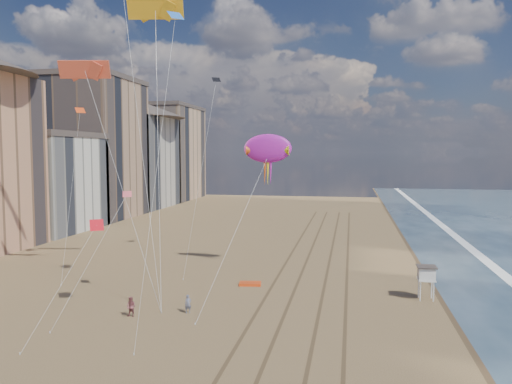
# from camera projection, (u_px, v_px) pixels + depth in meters

# --- Properties ---
(wet_sand) EXTENTS (260.00, 260.00, 0.00)m
(wet_sand) POSITION_uv_depth(u_px,v_px,m) (454.00, 263.00, 60.69)
(wet_sand) COLOR #42301E
(wet_sand) RESTS_ON ground
(foam) EXTENTS (260.00, 260.00, 0.00)m
(foam) POSITION_uv_depth(u_px,v_px,m) (491.00, 265.00, 59.91)
(foam) COLOR white
(foam) RESTS_ON ground
(tracks) EXTENTS (7.68, 120.00, 0.01)m
(tracks) POSITION_uv_depth(u_px,v_px,m) (313.00, 277.00, 53.98)
(tracks) COLOR brown
(tracks) RESTS_ON ground
(buildings) EXTENTS (34.72, 131.35, 29.00)m
(buildings) POSITION_uv_depth(u_px,v_px,m) (78.00, 152.00, 96.79)
(buildings) COLOR #C6B284
(buildings) RESTS_ON ground
(lifeguard_stand) EXTENTS (1.73, 1.73, 3.13)m
(lifeguard_stand) POSITION_uv_depth(u_px,v_px,m) (426.00, 274.00, 45.57)
(lifeguard_stand) COLOR white
(lifeguard_stand) RESTS_ON ground
(grounded_kite) EXTENTS (2.38, 1.71, 0.25)m
(grounded_kite) POSITION_uv_depth(u_px,v_px,m) (250.00, 284.00, 50.85)
(grounded_kite) COLOR #EC4513
(grounded_kite) RESTS_ON ground
(show_kite) EXTENTS (4.92, 9.98, 22.93)m
(show_kite) POSITION_uv_depth(u_px,v_px,m) (268.00, 149.00, 55.88)
(show_kite) COLOR #B11BA8
(show_kite) RESTS_ON ground
(kite_flyer_a) EXTENTS (0.68, 0.63, 1.56)m
(kite_flyer_a) POSITION_uv_depth(u_px,v_px,m) (188.00, 304.00, 41.90)
(kite_flyer_a) COLOR slate
(kite_flyer_a) RESTS_ON ground
(kite_flyer_b) EXTENTS (0.88, 0.71, 1.68)m
(kite_flyer_b) POSITION_uv_depth(u_px,v_px,m) (131.00, 307.00, 40.89)
(kite_flyer_b) COLOR #8A464C
(kite_flyer_b) RESTS_ON ground
(small_kites) EXTENTS (17.35, 21.95, 18.26)m
(small_kites) POSITION_uv_depth(u_px,v_px,m) (140.00, 118.00, 48.14)
(small_kites) COLOR red
(small_kites) RESTS_ON ground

